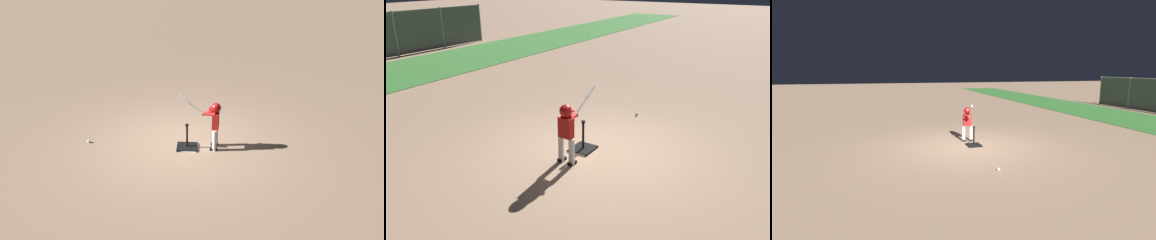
# 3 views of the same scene
# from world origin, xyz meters

# --- Properties ---
(ground_plane) EXTENTS (90.00, 90.00, 0.00)m
(ground_plane) POSITION_xyz_m (0.00, 0.00, 0.00)
(ground_plane) COLOR #93755B
(home_plate) EXTENTS (0.48, 0.48, 0.02)m
(home_plate) POSITION_xyz_m (-0.16, 0.28, 0.01)
(home_plate) COLOR white
(home_plate) RESTS_ON ground_plane
(batting_tee) EXTENTS (0.49, 0.44, 0.63)m
(batting_tee) POSITION_xyz_m (-0.13, 0.26, 0.07)
(batting_tee) COLOR black
(batting_tee) RESTS_ON ground_plane
(batter_child) EXTENTS (0.99, 0.37, 1.33)m
(batter_child) POSITION_xyz_m (-0.76, 0.23, 0.74)
(batter_child) COLOR silver
(batter_child) RESTS_ON ground_plane
(baseball) EXTENTS (0.07, 0.07, 0.07)m
(baseball) POSITION_xyz_m (2.31, 0.14, 0.04)
(baseball) COLOR white
(baseball) RESTS_ON ground_plane
(bleachers_left_center) EXTENTS (3.29, 1.84, 1.01)m
(bleachers_left_center) POSITION_xyz_m (-7.04, 13.40, 0.49)
(bleachers_left_center) COLOR #93969E
(bleachers_left_center) RESTS_ON ground_plane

